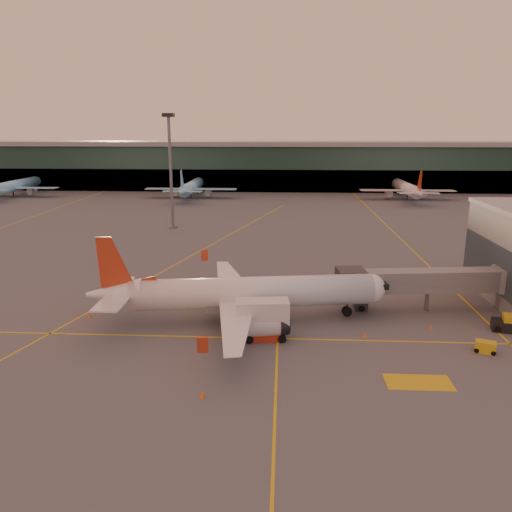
# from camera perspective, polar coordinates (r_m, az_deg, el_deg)

# --- Properties ---
(ground) EXTENTS (600.00, 600.00, 0.00)m
(ground) POSITION_cam_1_polar(r_m,az_deg,el_deg) (51.48, -3.29, -11.54)
(ground) COLOR #4C4F54
(ground) RESTS_ON ground
(taxi_markings) EXTENTS (100.12, 173.00, 0.01)m
(taxi_markings) POSITION_cam_1_polar(r_m,az_deg,el_deg) (94.08, -4.71, 0.56)
(taxi_markings) COLOR gold
(taxi_markings) RESTS_ON ground
(terminal) EXTENTS (400.00, 20.00, 17.60)m
(terminal) POSITION_cam_1_polar(r_m,az_deg,el_deg) (188.32, 1.55, 10.27)
(terminal) COLOR #19382D
(terminal) RESTS_ON ground
(mast_west_near) EXTENTS (2.40, 2.40, 25.60)m
(mast_west_near) POSITION_cam_1_polar(r_m,az_deg,el_deg) (115.06, -9.76, 10.44)
(mast_west_near) COLOR slate
(mast_west_near) RESTS_ON ground
(distant_aircraft_row) EXTENTS (225.00, 34.00, 13.00)m
(distant_aircraft_row) POSITION_cam_1_polar(r_m,az_deg,el_deg) (175.77, -16.63, 6.51)
(distant_aircraft_row) COLOR #98DCFF
(distant_aircraft_row) RESTS_ON ground
(main_airplane) EXTENTS (35.41, 32.08, 10.71)m
(main_airplane) POSITION_cam_1_polar(r_m,az_deg,el_deg) (59.14, -1.55, -4.35)
(main_airplane) COLOR white
(main_airplane) RESTS_ON ground
(jet_bridge) EXTENTS (24.10, 5.88, 5.47)m
(jet_bridge) POSITION_cam_1_polar(r_m,az_deg,el_deg) (66.79, 20.10, -2.83)
(jet_bridge) COLOR slate
(jet_bridge) RESTS_ON ground
(catering_truck) EXTENTS (5.96, 3.10, 4.45)m
(catering_truck) POSITION_cam_1_polar(r_m,az_deg,el_deg) (54.71, 0.80, -7.01)
(catering_truck) COLOR #9E2816
(catering_truck) RESTS_ON ground
(gpu_cart) EXTENTS (2.33, 1.87, 1.19)m
(gpu_cart) POSITION_cam_1_polar(r_m,az_deg,el_deg) (57.45, 24.74, -9.43)
(gpu_cart) COLOR gold
(gpu_cart) RESTS_ON ground
(pushback_tug) EXTENTS (4.14, 2.88, 1.93)m
(pushback_tug) POSITION_cam_1_polar(r_m,az_deg,el_deg) (64.20, 27.02, -7.01)
(pushback_tug) COLOR black
(pushback_tug) RESTS_ON ground
(cone_nose) EXTENTS (0.38, 0.38, 0.49)m
(cone_nose) POSITION_cam_1_polar(r_m,az_deg,el_deg) (61.66, 19.36, -7.62)
(cone_nose) COLOR orange
(cone_nose) RESTS_ON ground
(cone_tail) EXTENTS (0.39, 0.39, 0.50)m
(cone_tail) POSITION_cam_1_polar(r_m,az_deg,el_deg) (64.62, -18.45, -6.51)
(cone_tail) COLOR orange
(cone_tail) RESTS_ON ground
(cone_wing_right) EXTENTS (0.49, 0.49, 0.63)m
(cone_wing_right) POSITION_cam_1_polar(r_m,az_deg,el_deg) (44.78, -6.15, -15.43)
(cone_wing_right) COLOR orange
(cone_wing_right) RESTS_ON ground
(cone_wing_left) EXTENTS (0.45, 0.45, 0.58)m
(cone_wing_left) POSITION_cam_1_polar(r_m,az_deg,el_deg) (75.63, -1.41, -2.66)
(cone_wing_left) COLOR orange
(cone_wing_left) RESTS_ON ground
(cone_fwd) EXTENTS (0.39, 0.39, 0.49)m
(cone_fwd) POSITION_cam_1_polar(r_m,az_deg,el_deg) (57.36, 12.34, -8.78)
(cone_fwd) COLOR orange
(cone_fwd) RESTS_ON ground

